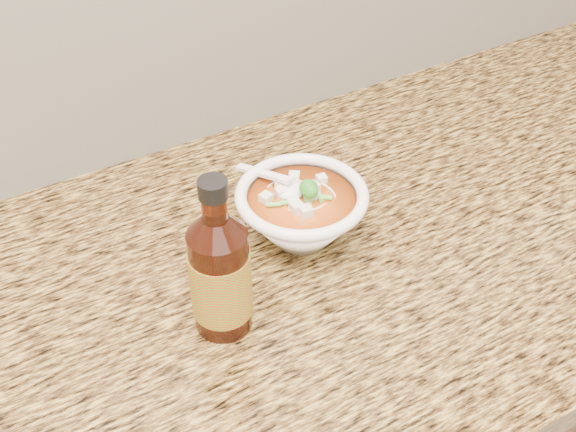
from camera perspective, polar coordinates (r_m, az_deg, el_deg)
counter_slab at (r=0.87m, az=-21.18°, el=-12.36°), size 4.00×0.68×0.04m
soup_bowl at (r=0.92m, az=1.07°, el=0.22°), size 0.17×0.19×0.09m
hot_sauce_bottle at (r=0.79m, az=-5.38°, el=-4.61°), size 0.08×0.08×0.21m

